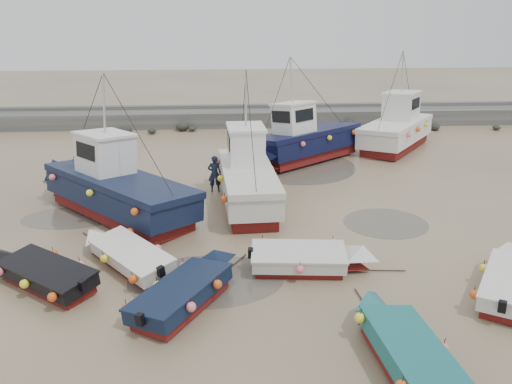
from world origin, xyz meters
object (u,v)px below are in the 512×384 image
dinghy_4 (41,270)px  cabin_boat_0 (110,186)px  dinghy_3 (511,278)px  cabin_boat_2 (301,141)px  cabin_boat_1 (246,175)px  dinghy_0 (128,252)px  dinghy_1 (189,288)px  dinghy_2 (402,343)px  person (215,191)px  cabin_boat_3 (400,127)px  dinghy_5 (309,257)px

dinghy_4 → cabin_boat_0: (1.05, 6.22, 0.76)m
dinghy_3 → cabin_boat_2: (-4.73, 15.06, 0.79)m
cabin_boat_1 → dinghy_0: bearing=-130.2°
dinghy_1 → dinghy_2: size_ratio=0.94×
dinghy_4 → cabin_boat_0: 6.36m
dinghy_1 → dinghy_3: 10.49m
cabin_boat_2 → person: bearing=96.9°
cabin_boat_3 → cabin_boat_1: bearing=-100.2°
dinghy_1 → person: (0.65, 10.25, -0.55)m
dinghy_5 → cabin_boat_3: cabin_boat_3 is taller
dinghy_1 → dinghy_4: same height
dinghy_4 → cabin_boat_3: 24.46m
dinghy_2 → dinghy_5: same height
dinghy_3 → cabin_boat_2: size_ratio=0.59×
dinghy_5 → cabin_boat_2: (1.64, 13.20, 0.78)m
dinghy_2 → dinghy_5: (-1.68, 4.93, 0.00)m
dinghy_0 → cabin_boat_3: bearing=5.5°
cabin_boat_3 → person: (-12.19, -7.85, -1.35)m
dinghy_2 → cabin_boat_0: 14.58m
dinghy_0 → cabin_boat_2: cabin_boat_2 is taller
dinghy_2 → dinghy_4: same height
dinghy_5 → cabin_boat_2: bearing=178.0°
dinghy_3 → person: size_ratio=2.79×
dinghy_4 → cabin_boat_0: size_ratio=0.57×
cabin_boat_0 → cabin_boat_3: 19.81m
dinghy_1 → cabin_boat_2: (5.76, 15.02, 0.79)m
cabin_boat_2 → person: 7.12m
dinghy_0 → dinghy_5: size_ratio=0.90×
dinghy_5 → cabin_boat_1: cabin_boat_1 is taller
cabin_boat_3 → cabin_boat_2: bearing=-117.9°
dinghy_3 → cabin_boat_0: bearing=-173.1°
person → dinghy_1: bearing=82.3°
dinghy_3 → cabin_boat_0: size_ratio=0.59×
dinghy_3 → cabin_boat_2: 15.81m
dinghy_1 → person: size_ratio=2.87×
dinghy_1 → dinghy_3: size_ratio=1.03×
dinghy_3 → dinghy_5: bearing=-161.4°
dinghy_1 → cabin_boat_2: cabin_boat_2 is taller
dinghy_1 → cabin_boat_1: size_ratio=0.54×
dinghy_3 → cabin_boat_3: 18.31m
dinghy_4 → person: dinghy_4 is taller
dinghy_1 → dinghy_0: bearing=163.7°
dinghy_5 → cabin_boat_2: 13.32m
cabin_boat_1 → person: bearing=133.1°
dinghy_1 → dinghy_4: bearing=-164.3°
dinghy_4 → dinghy_0: bearing=-29.6°
dinghy_2 → dinghy_3: size_ratio=1.09×
dinghy_4 → dinghy_3: bearing=-59.0°
dinghy_5 → cabin_boat_0: (-8.11, 5.84, 0.75)m
dinghy_5 → person: dinghy_5 is taller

